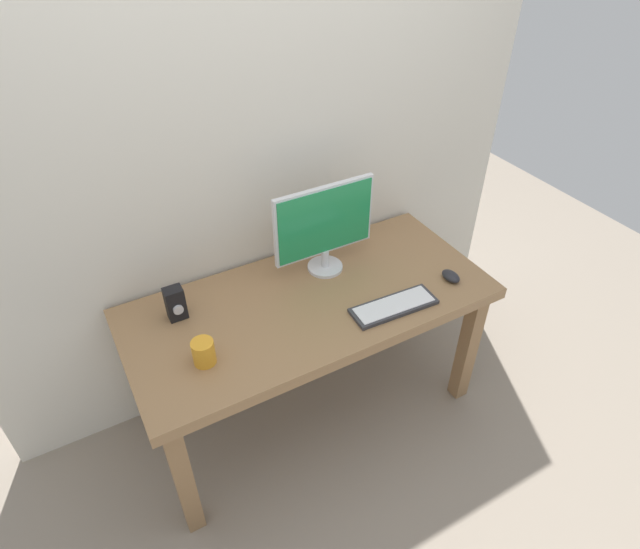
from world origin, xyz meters
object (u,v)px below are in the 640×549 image
Objects in this scene: desk at (310,315)px; monitor at (324,225)px; keyboard_primary at (394,306)px; audio_controller at (175,303)px; coffee_mug at (204,352)px; mouse at (451,276)px.

desk is 0.41m from monitor.
keyboard_primary is 2.59× the size of audio_controller.
coffee_mug is at bearing -87.43° from audio_controller.
audio_controller is 0.30m from coffee_mug.
audio_controller is (-0.71, 0.00, -0.16)m from monitor.
audio_controller reaches higher than mouse.
audio_controller is 1.43× the size of coffee_mug.
monitor is 4.66× the size of coffee_mug.
audio_controller is (-0.84, 0.40, 0.07)m from keyboard_primary.
keyboard_primary is at bearing -6.93° from coffee_mug.
mouse is at bearing -17.03° from desk.
keyboard_primary is 0.83m from coffee_mug.
desk is 4.16× the size of keyboard_primary.
monitor reaches higher than keyboard_primary.
audio_controller is (-1.18, 0.37, 0.06)m from mouse.
monitor is at bearing 23.12° from coffee_mug.
desk is 10.78× the size of audio_controller.
monitor is 0.63m from mouse.
keyboard_primary is 0.35m from mouse.
desk is at bearing 161.20° from mouse.
keyboard_primary is 3.93× the size of mouse.
desk is at bearing 141.99° from keyboard_primary.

